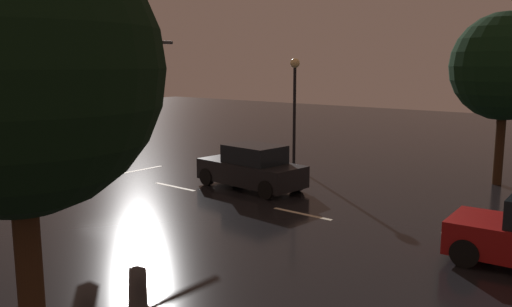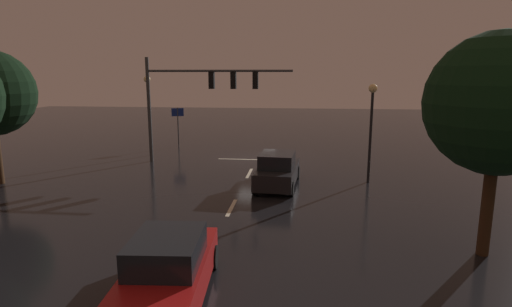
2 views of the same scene
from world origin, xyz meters
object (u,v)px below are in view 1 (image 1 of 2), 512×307
tree_right_far (14,70)px  street_lamp_left_kerb (295,91)px  tree_left_near (506,67)px  car_approaching (252,168)px  traffic_signal_assembly (56,69)px

tree_right_far → street_lamp_left_kerb: bearing=-156.6°
tree_left_near → tree_right_far: tree_left_near is taller
tree_left_near → tree_right_far: (18.63, -1.24, 0.02)m
car_approaching → tree_left_near: (-6.73, 7.11, 3.83)m
car_approaching → tree_left_near: 10.51m
street_lamp_left_kerb → tree_right_far: (16.50, 7.14, 1.14)m
street_lamp_left_kerb → tree_left_near: tree_left_near is taller
traffic_signal_assembly → street_lamp_left_kerb: traffic_signal_assembly is taller
traffic_signal_assembly → car_approaching: traffic_signal_assembly is taller
traffic_signal_assembly → tree_left_near: bearing=134.0°
traffic_signal_assembly → tree_left_near: size_ratio=1.33×
traffic_signal_assembly → street_lamp_left_kerb: 10.33m
tree_left_near → tree_right_far: size_ratio=1.01×
traffic_signal_assembly → tree_right_far: bearing=57.5°
tree_right_far → car_approaching: bearing=-153.8°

